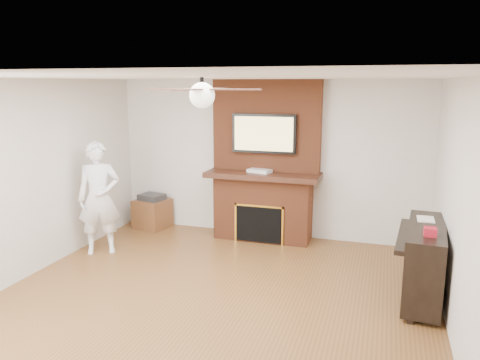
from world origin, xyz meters
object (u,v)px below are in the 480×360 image
(fireplace, at_px, (264,177))
(side_table, at_px, (152,212))
(person, at_px, (99,198))
(piano, at_px, (424,261))

(fireplace, xyz_separation_m, side_table, (-1.96, -0.07, -0.72))
(person, bearing_deg, fireplace, 1.52)
(fireplace, xyz_separation_m, person, (-2.10, -1.37, -0.18))
(fireplace, distance_m, side_table, 2.09)
(person, bearing_deg, piano, -34.65)
(fireplace, height_order, piano, fireplace)
(fireplace, xyz_separation_m, piano, (2.29, -1.60, -0.52))
(side_table, relative_size, piano, 0.44)
(piano, bearing_deg, side_table, 164.75)
(person, bearing_deg, side_table, 52.15)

